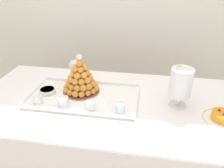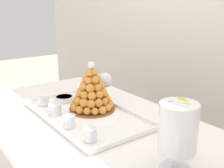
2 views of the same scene
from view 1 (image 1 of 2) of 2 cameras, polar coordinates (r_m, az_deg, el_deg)
The scene contains 12 objects.
backdrop_wall at distance 2.15m, azimuth 3.31°, elevation 20.52°, with size 4.80×0.10×2.50m, color silver.
buffet_table at distance 1.43m, azimuth -1.96°, elevation -7.90°, with size 1.62×0.84×0.80m.
serving_tray at distance 1.40m, azimuth -7.27°, elevation -3.27°, with size 0.67×0.38×0.02m.
croquembouche at distance 1.41m, azimuth -8.13°, elevation 1.57°, with size 0.24×0.24×0.25m.
dessert_cup_left at distance 1.39m, azimuth -18.46°, elevation -3.75°, with size 0.05×0.05×0.05m.
dessert_cup_mid_left at distance 1.31m, azimuth -12.37°, elevation -4.54°, with size 0.06×0.06×0.05m.
dessert_cup_centre at distance 1.26m, azimuth -5.40°, elevation -5.46°, with size 0.05×0.05×0.05m.
dessert_cup_mid_right at distance 1.24m, azimuth 2.14°, elevation -6.07°, with size 0.05×0.05×0.05m.
creme_brulee_ramekin at distance 1.48m, azimuth -16.28°, elevation -1.61°, with size 0.10×0.10×0.03m.
macaron_goblet at distance 1.30m, azimuth 17.31°, elevation 0.26°, with size 0.13×0.13×0.25m.
fruit_tart_plate at distance 1.32m, azimuth 26.46°, elevation -7.70°, with size 0.20×0.20×0.06m.
wine_glass at distance 1.54m, azimuth -9.46°, elevation 4.53°, with size 0.08×0.08×0.17m.
Camera 1 is at (0.24, -1.14, 1.52)m, focal length 35.53 mm.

